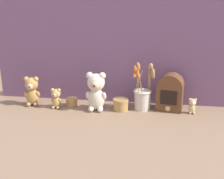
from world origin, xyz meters
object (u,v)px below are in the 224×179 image
object	(u,v)px
teddy_bear_small	(56,98)
vintage_radio	(170,92)
teddy_bear_medium	(32,90)
decorative_tin_short	(72,102)
teddy_bear_large	(96,91)
decorative_tin_tall	(121,104)
flower_vase	(143,95)
teddy_bear_tiny	(192,106)

from	to	relation	value
teddy_bear_small	vintage_radio	distance (m)	0.71
teddy_bear_medium	decorative_tin_short	size ratio (longest dim) A/B	2.55
teddy_bear_large	decorative_tin_short	world-z (taller)	teddy_bear_large
decorative_tin_tall	flower_vase	bearing A→B (deg)	15.99
teddy_bear_medium	decorative_tin_short	xyz separation A→B (m)	(0.26, 0.02, -0.07)
decorative_tin_short	decorative_tin_tall	bearing A→B (deg)	-4.33
teddy_bear_large	decorative_tin_tall	distance (m)	0.18
decorative_tin_tall	decorative_tin_short	distance (m)	0.32
flower_vase	teddy_bear_medium	bearing A→B (deg)	-177.33
flower_vase	vintage_radio	xyz separation A→B (m)	(0.17, 0.02, 0.02)
teddy_bear_tiny	vintage_radio	xyz separation A→B (m)	(-0.13, 0.05, 0.06)
teddy_bear_medium	decorative_tin_short	world-z (taller)	teddy_bear_medium
decorative_tin_short	vintage_radio	bearing A→B (deg)	2.71
teddy_bear_medium	vintage_radio	world-z (taller)	vintage_radio
teddy_bear_small	flower_vase	bearing A→B (deg)	6.63
teddy_bear_small	decorative_tin_tall	world-z (taller)	teddy_bear_small
flower_vase	vintage_radio	distance (m)	0.17
flower_vase	decorative_tin_short	world-z (taller)	flower_vase
teddy_bear_medium	teddy_bear_small	size ratio (longest dim) A/B	1.47
teddy_bear_large	decorative_tin_tall	world-z (taller)	teddy_bear_large
teddy_bear_medium	decorative_tin_tall	distance (m)	0.58
decorative_tin_short	teddy_bear_medium	bearing A→B (deg)	-175.57
teddy_bear_small	teddy_bear_tiny	distance (m)	0.84
teddy_bear_medium	teddy_bear_tiny	size ratio (longest dim) A/B	1.99
decorative_tin_tall	teddy_bear_small	bearing A→B (deg)	-176.47
flower_vase	vintage_radio	world-z (taller)	flower_vase
teddy_bear_medium	teddy_bear_tiny	distance (m)	1.01
teddy_bear_medium	vintage_radio	xyz separation A→B (m)	(0.88, 0.05, 0.02)
teddy_bear_medium	decorative_tin_tall	world-z (taller)	teddy_bear_medium
flower_vase	decorative_tin_tall	xyz separation A→B (m)	(-0.13, -0.04, -0.06)
teddy_bear_tiny	decorative_tin_short	distance (m)	0.75
teddy_bear_small	teddy_bear_large	bearing A→B (deg)	0.64
teddy_bear_small	teddy_bear_tiny	xyz separation A→B (m)	(0.84, 0.03, -0.02)
teddy_bear_large	flower_vase	xyz separation A→B (m)	(0.28, 0.06, -0.03)
teddy_bear_medium	teddy_bear_small	distance (m)	0.18
flower_vase	decorative_tin_tall	world-z (taller)	flower_vase
teddy_bear_small	vintage_radio	size ratio (longest dim) A/B	0.57
decorative_tin_short	flower_vase	bearing A→B (deg)	1.67
flower_vase	decorative_tin_tall	bearing A→B (deg)	-164.01
teddy_bear_small	decorative_tin_tall	bearing A→B (deg)	3.53
decorative_tin_short	teddy_bear_small	bearing A→B (deg)	-150.28
teddy_bear_small	decorative_tin_short	bearing A→B (deg)	29.72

